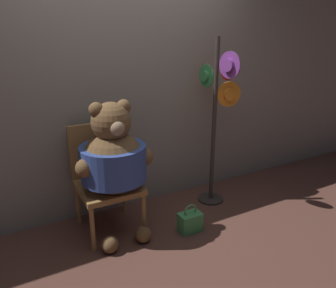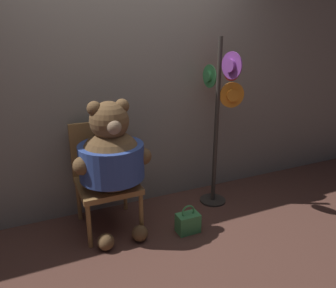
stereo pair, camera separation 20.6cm
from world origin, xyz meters
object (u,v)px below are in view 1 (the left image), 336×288
chair (105,175)px  teddy_bear (113,159)px  handbag_on_ground (190,222)px  hat_display_rack (219,107)px

chair → teddy_bear: bearing=-79.8°
chair → handbag_on_ground: 0.90m
teddy_bear → handbag_on_ground: size_ratio=4.48×
teddy_bear → hat_display_rack: bearing=4.9°
chair → teddy_bear: 0.29m
teddy_bear → hat_display_rack: 1.22m
hat_display_rack → handbag_on_ground: bearing=-145.1°
chair → teddy_bear: size_ratio=0.79×
chair → handbag_on_ground: size_ratio=3.52×
teddy_bear → chair: bearing=100.2°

